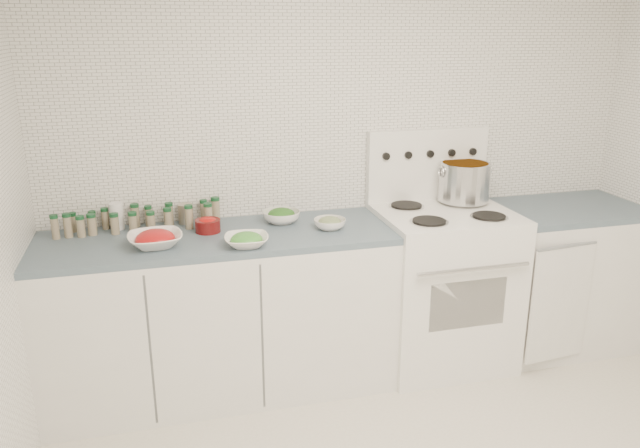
% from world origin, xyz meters
% --- Properties ---
extents(room_walls, '(3.54, 3.04, 2.52)m').
position_xyz_m(room_walls, '(0.00, 0.00, 1.56)').
color(room_walls, white).
rests_on(room_walls, ground).
extents(counter_left, '(1.85, 0.62, 0.90)m').
position_xyz_m(counter_left, '(-0.82, 1.19, 0.45)').
color(counter_left, white).
rests_on(counter_left, ground).
extents(stove, '(0.76, 0.70, 1.36)m').
position_xyz_m(stove, '(0.48, 1.19, 0.50)').
color(stove, white).
rests_on(stove, ground).
extents(counter_right, '(0.89, 0.67, 0.90)m').
position_xyz_m(counter_right, '(1.30, 1.19, 0.45)').
color(counter_right, white).
rests_on(counter_right, ground).
extents(stock_pot, '(0.32, 0.30, 0.23)m').
position_xyz_m(stock_pot, '(0.66, 1.34, 1.07)').
color(stock_pot, silver).
rests_on(stock_pot, stove).
extents(bowl_tomato, '(0.29, 0.29, 0.09)m').
position_xyz_m(bowl_tomato, '(-1.14, 1.09, 0.94)').
color(bowl_tomato, white).
rests_on(bowl_tomato, counter_left).
extents(bowl_snowpea, '(0.24, 0.24, 0.07)m').
position_xyz_m(bowl_snowpea, '(-0.70, 0.98, 0.93)').
color(bowl_snowpea, white).
rests_on(bowl_snowpea, counter_left).
extents(bowl_broccoli, '(0.27, 0.27, 0.08)m').
position_xyz_m(bowl_broccoli, '(-0.45, 1.32, 0.94)').
color(bowl_broccoli, white).
rests_on(bowl_broccoli, counter_left).
extents(bowl_zucchini, '(0.19, 0.19, 0.07)m').
position_xyz_m(bowl_zucchini, '(-0.22, 1.14, 0.93)').
color(bowl_zucchini, white).
rests_on(bowl_zucchini, counter_left).
extents(bowl_pepper, '(0.13, 0.13, 0.08)m').
position_xyz_m(bowl_pepper, '(-0.86, 1.26, 0.94)').
color(bowl_pepper, '#540E0E').
rests_on(bowl_pepper, counter_left).
extents(salt_canister, '(0.07, 0.07, 0.14)m').
position_xyz_m(salt_canister, '(-1.33, 1.43, 0.97)').
color(salt_canister, white).
rests_on(salt_canister, counter_left).
extents(tin_can, '(0.09, 0.09, 0.11)m').
position_xyz_m(tin_can, '(-0.97, 1.45, 0.95)').
color(tin_can, '#A59B8B').
rests_on(tin_can, counter_left).
extents(spice_cluster, '(0.87, 0.16, 0.14)m').
position_xyz_m(spice_cluster, '(-1.22, 1.39, 0.96)').
color(spice_cluster, gray).
rests_on(spice_cluster, counter_left).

